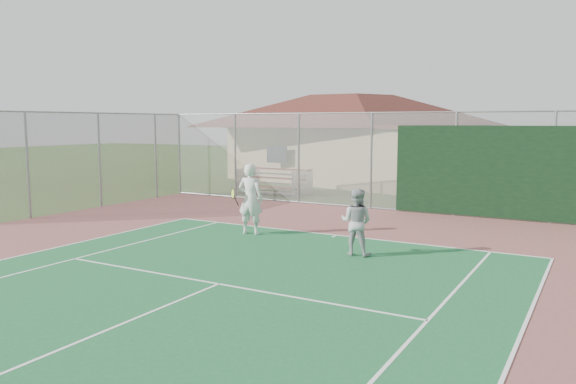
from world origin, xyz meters
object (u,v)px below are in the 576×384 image
at_px(clubhouse, 352,129).
at_px(player_grey_back, 356,223).
at_px(player_white_front, 250,200).
at_px(bleachers, 274,181).

xyz_separation_m(clubhouse, player_grey_back, (7.09, -16.17, -2.00)).
distance_m(player_white_front, player_grey_back, 3.67).
relative_size(clubhouse, player_grey_back, 9.01).
bearing_deg(player_grey_back, player_white_front, -17.38).
bearing_deg(player_white_front, player_grey_back, 157.50).
xyz_separation_m(player_white_front, player_grey_back, (3.57, -0.86, -0.21)).
xyz_separation_m(clubhouse, bleachers, (-0.62, -7.14, -2.21)).
bearing_deg(player_white_front, bleachers, -72.13).
relative_size(clubhouse, player_white_front, 7.18).
bearing_deg(player_grey_back, clubhouse, -70.18).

